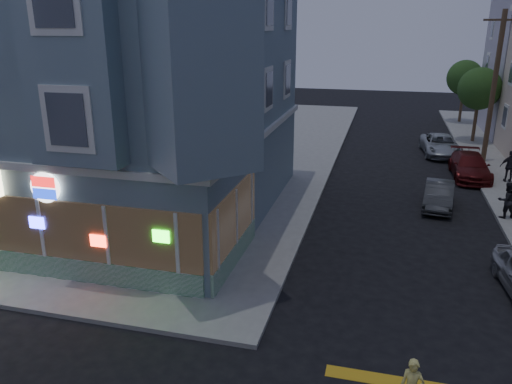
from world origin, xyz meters
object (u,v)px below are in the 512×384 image
at_px(parked_car_b, 439,195).
at_px(parked_car_d, 440,145).
at_px(street_tree_far, 465,78).
at_px(pedestrian_a, 507,200).
at_px(traffic_signal, 174,176).
at_px(pedestrian_b, 510,166).
at_px(utility_pole, 494,86).
at_px(parked_car_c, 470,166).
at_px(street_tree_near, 480,89).

bearing_deg(parked_car_b, parked_car_d, 91.61).
relative_size(street_tree_far, parked_car_b, 1.44).
relative_size(pedestrian_a, parked_car_b, 0.44).
bearing_deg(pedestrian_a, traffic_signal, 17.31).
bearing_deg(pedestrian_b, street_tree_far, -89.94).
distance_m(utility_pole, parked_car_c, 5.61).
height_order(parked_car_b, parked_car_d, parked_car_d).
distance_m(street_tree_far, parked_car_d, 13.08).
bearing_deg(parked_car_c, parked_car_d, 101.23).
height_order(street_tree_near, parked_car_c, street_tree_near).
xyz_separation_m(street_tree_far, traffic_signal, (-12.62, -33.14, -0.16)).
bearing_deg(utility_pole, parked_car_b, -110.49).
xyz_separation_m(pedestrian_a, parked_car_b, (-2.70, 1.07, -0.36)).
bearing_deg(utility_pole, pedestrian_a, -93.94).
bearing_deg(parked_car_b, utility_pole, 76.19).
relative_size(street_tree_near, pedestrian_b, 3.08).
height_order(parked_car_c, parked_car_d, parked_car_c).
relative_size(street_tree_far, parked_car_d, 1.10).
height_order(utility_pole, pedestrian_a, utility_pole).
bearing_deg(traffic_signal, street_tree_near, 75.63).
relative_size(street_tree_near, parked_car_d, 1.10).
xyz_separation_m(street_tree_near, pedestrian_a, (-0.90, -16.17, -2.97)).
relative_size(parked_car_d, traffic_signal, 0.90).
xyz_separation_m(street_tree_near, pedestrian_b, (0.40, -10.32, -2.93)).
distance_m(utility_pole, traffic_signal, 22.83).
distance_m(parked_car_c, traffic_signal, 19.36).
xyz_separation_m(street_tree_near, parked_car_d, (-2.65, -4.39, -3.27)).
xyz_separation_m(street_tree_far, pedestrian_b, (0.40, -18.32, -2.93)).
height_order(parked_car_d, traffic_signal, traffic_signal).
xyz_separation_m(pedestrian_b, parked_car_c, (-1.90, 0.73, -0.33)).
height_order(pedestrian_b, parked_car_b, pedestrian_b).
height_order(parked_car_b, parked_car_c, parked_car_c).
distance_m(street_tree_near, pedestrian_b, 10.74).
distance_m(street_tree_near, parked_car_b, 15.87).
bearing_deg(traffic_signal, parked_car_c, 66.71).
xyz_separation_m(utility_pole, pedestrian_b, (0.60, -4.32, -3.79)).
xyz_separation_m(street_tree_far, parked_car_c, (-1.50, -17.59, -3.25)).
relative_size(utility_pole, pedestrian_b, 5.23).
distance_m(parked_car_b, parked_car_c, 5.90).
xyz_separation_m(utility_pole, street_tree_far, (0.20, 14.00, -0.86)).
bearing_deg(pedestrian_a, pedestrian_b, -122.63).
xyz_separation_m(utility_pole, traffic_signal, (-12.42, -19.14, -1.02)).
bearing_deg(parked_car_b, pedestrian_a, -14.92).
height_order(utility_pole, traffic_signal, utility_pole).
bearing_deg(parked_car_d, utility_pole, -37.89).
bearing_deg(street_tree_far, utility_pole, -90.82).
height_order(pedestrian_a, traffic_signal, traffic_signal).
xyz_separation_m(pedestrian_a, parked_car_d, (-1.75, 11.78, -0.29)).
distance_m(pedestrian_a, parked_car_d, 11.91).
bearing_deg(street_tree_near, parked_car_b, -103.41).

